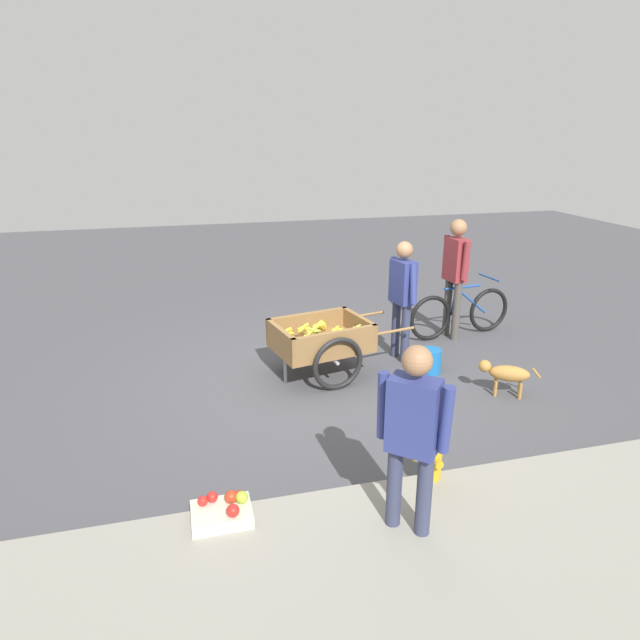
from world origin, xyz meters
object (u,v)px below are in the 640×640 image
Objects in this scene: dog at (506,373)px; bystander_person at (413,431)px; vendor_person at (402,291)px; bicycle at (460,312)px; cyclist_person at (455,268)px; apple_crate at (223,518)px; fire_hydrant at (431,454)px; plastic_bucket at (430,361)px; fruit_cart at (321,342)px.

bystander_person is at bearing 43.87° from dog.
vendor_person reaches higher than bicycle.
vendor_person is 1.01× the size of bystander_person.
apple_crate is at bearing 43.25° from cyclist_person.
bicycle is 3.81m from fire_hydrant.
bystander_person is at bearing 51.13° from fire_hydrant.
apple_crate is (3.28, 1.50, -0.14)m from dog.
vendor_person is 0.91× the size of cyclist_person.
vendor_person is 3.53× the size of apple_crate.
cyclist_person is 4.96m from apple_crate.
bicycle is 1.92m from dog.
cyclist_person is at bearing -127.38° from plastic_bucket.
fruit_cart is 2.92m from apple_crate.
bystander_person is (1.99, 1.91, 0.64)m from dog.
cyclist_person is 4.39m from bystander_person.
fruit_cart is at bearing -82.92° from fire_hydrant.
dog is 2.01× the size of plastic_bucket.
vendor_person is 2.85m from fire_hydrant.
dog is (-0.74, 1.28, -0.65)m from vendor_person.
fire_hydrant is 1.52× the size of apple_crate.
vendor_person reaches higher than plastic_bucket.
bicycle reaches higher than fruit_cart.
dog is at bearing -138.48° from fire_hydrant.
vendor_person reaches higher than fruit_cart.
plastic_bucket is at bearing -140.24° from apple_crate.
fruit_cart is 1.07× the size of bicycle.
plastic_bucket is at bearing 112.81° from vendor_person.
bystander_person is at bearing 58.92° from cyclist_person.
cyclist_person is 3.78m from fire_hydrant.
fruit_cart is at bearing -92.41° from bystander_person.
plastic_bucket is 3.16m from bystander_person.
vendor_person is 1.17m from cyclist_person.
vendor_person is at bearing -111.37° from bystander_person.
fire_hydrant is at bearing 60.34° from cyclist_person.
apple_crate is at bearing 47.58° from vendor_person.
cyclist_person is (-1.02, -0.57, 0.10)m from vendor_person.
plastic_bucket is at bearing 169.11° from fruit_cart.
vendor_person is at bearing -168.13° from fruit_cart.
cyclist_person is 2.83× the size of dog.
vendor_person is 0.94× the size of bicycle.
bicycle is 4.52m from bystander_person.
plastic_bucket is (0.81, 1.06, -0.88)m from cyclist_person.
bicycle is 2.75× the size of dog.
bystander_person reaches higher than apple_crate.
fire_hydrant is at bearing 97.08° from fruit_cart.
plastic_bucket is (0.54, -0.79, -0.12)m from dog.
bystander_person is at bearing 87.59° from fruit_cart.
bystander_person is (0.12, 2.96, 0.48)m from fruit_cart.
bicycle is 0.97× the size of cyclist_person.
vendor_person is 3.84m from apple_crate.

